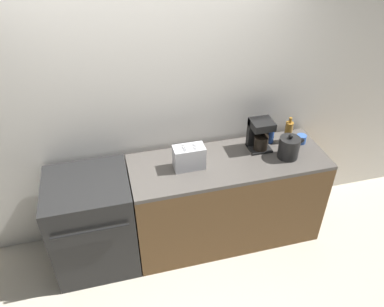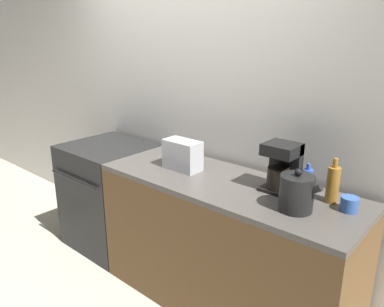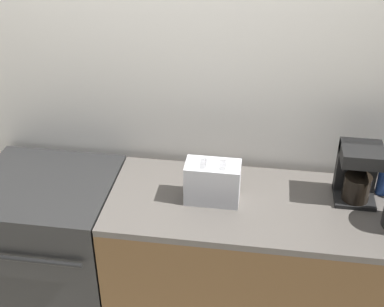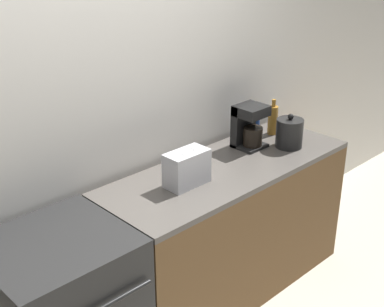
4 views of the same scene
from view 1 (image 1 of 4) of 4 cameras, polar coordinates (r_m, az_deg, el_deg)
name	(u,v)px [view 1 (image 1 of 4)]	position (r m, az deg, el deg)	size (l,w,h in m)	color
ground_plane	(171,271)	(3.68, -3.28, -17.40)	(12.00, 12.00, 0.00)	beige
wall_back	(149,113)	(3.35, -6.58, 6.19)	(8.00, 0.05, 2.60)	silver
stove	(93,222)	(3.53, -14.85, -10.03)	(0.72, 0.70, 0.94)	black
counter_block	(226,199)	(3.66, 5.26, -6.96)	(1.79, 0.65, 0.94)	brown
kettle	(289,147)	(3.44, 14.56, 0.90)	(0.23, 0.18, 0.24)	black
toaster	(189,157)	(3.20, -0.46, -0.59)	(0.27, 0.14, 0.21)	#BCBCC1
coffee_maker	(260,134)	(3.48, 10.30, 3.00)	(0.20, 0.19, 0.30)	black
bottle_amber	(288,132)	(3.65, 14.47, 3.23)	(0.07, 0.07, 0.26)	#9E6B23
bottle_blue	(271,135)	(3.61, 11.92, 2.73)	(0.06, 0.06, 0.19)	#2D56B7
cup_blue	(301,139)	(3.70, 16.30, 2.14)	(0.09, 0.09, 0.08)	#3860B2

